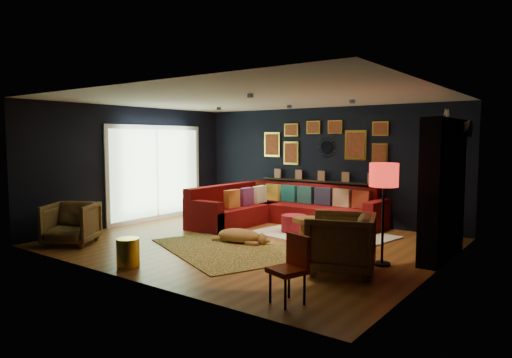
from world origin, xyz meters
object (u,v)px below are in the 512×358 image
Objects in this scene: gold_stool at (128,252)px; armchair_right at (341,240)px; floor_lamp at (384,180)px; dog at (239,233)px; coffee_table at (314,223)px; pouf at (294,223)px; armchair_left at (71,222)px; sectional at (278,209)px; orange_chair at (292,263)px.

armchair_right is at bearing 31.04° from gold_stool.
gold_stool is at bearing -142.52° from floor_lamp.
dog is (0.39, 2.15, -0.02)m from gold_stool.
armchair_right is (1.26, -1.47, 0.11)m from coffee_table.
pouf is at bearing 78.74° from gold_stool.
armchair_left reaches higher than pouf.
floor_lamp is (4.97, 2.00, 0.87)m from armchair_left.
armchair_right reaches higher than dog.
gold_stool is at bearing -41.49° from armchair_left.
armchair_left is (-2.67, -3.22, 0.21)m from pouf.
floor_lamp is (0.34, 0.70, 0.82)m from armchair_right.
sectional is at bearing 89.58° from dog.
floor_lamp is at bearing -10.95° from armchair_left.
coffee_table is 1.20× the size of orange_chair.
armchair_left is at bearing -129.74° from pouf.
sectional is 3.75m from floor_lamp.
orange_chair reaches higher than coffee_table.
armchair_right is at bearing -17.17° from armchair_left.
sectional reaches higher than gold_stool.
armchair_left is 0.54× the size of floor_lamp.
armchair_left is (-3.38, -2.77, 0.06)m from coffee_table.
orange_chair is at bearing -58.60° from pouf.
floor_lamp is (3.00, 2.30, 1.07)m from gold_stool.
gold_stool is 3.93m from floor_lamp.
gold_stool is 2.18m from dog.
dog is (-0.31, -1.37, -0.01)m from pouf.
pouf is 0.61× the size of armchair_left.
armchair_left reaches higher than coffee_table.
coffee_table is 0.85m from pouf.
gold_stool is (0.11, -4.16, -0.11)m from sectional.
gold_stool reaches higher than dog.
orange_chair reaches higher than gold_stool.
pouf is (0.81, -0.64, -0.12)m from sectional.
armchair_right is 3.12m from gold_stool.
orange_chair is 3.10m from dog.
armchair_left is 3.01m from dog.
pouf is 0.64× the size of orange_chair.
armchair_right is (4.64, 1.30, 0.05)m from armchair_left.
orange_chair is 0.51× the size of floor_lamp.
floor_lamp reaches higher than armchair_right.
sectional is 4.28m from armchair_left.
sectional is at bearing 141.75° from pouf.
sectional reaches higher than pouf.
sectional is 3.04× the size of dog.
armchair_right is 1.13m from floor_lamp.
coffee_table is at bearing 133.10° from orange_chair.
dog is at bearing -137.97° from coffee_table.
pouf is 2.75m from armchair_right.
gold_stool is (-2.66, -1.60, -0.25)m from armchair_right.
armchair_left is 4.82m from armchair_right.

